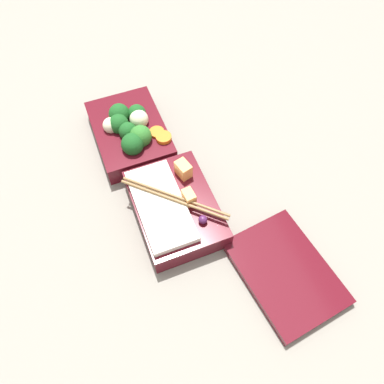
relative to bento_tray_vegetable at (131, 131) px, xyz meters
name	(u,v)px	position (x,y,z in m)	size (l,w,h in m)	color
ground_plane	(146,177)	(0.10, 0.00, -0.03)	(3.00, 3.00, 0.00)	gray
bento_tray_vegetable	(131,131)	(0.00, 0.00, 0.00)	(0.19, 0.14, 0.07)	#510F19
bento_tray_rice	(174,207)	(0.19, 0.02, -0.01)	(0.19, 0.15, 0.07)	#510F19
bento_lid	(285,272)	(0.36, 0.15, -0.02)	(0.19, 0.13, 0.01)	#510F19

